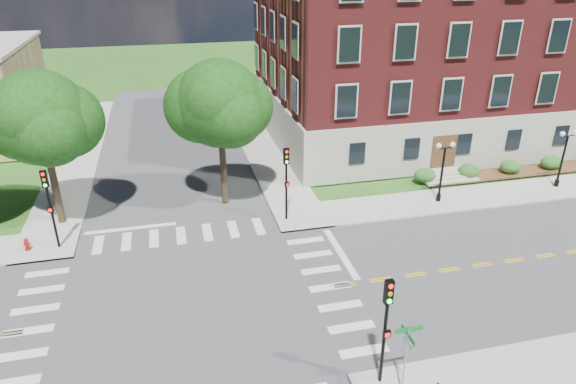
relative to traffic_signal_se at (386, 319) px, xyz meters
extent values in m
plane|color=#2D5618|center=(-7.16, 6.63, -3.19)|extent=(160.00, 160.00, 0.00)
cube|color=#3D3D3F|center=(-7.16, 6.63, -3.18)|extent=(90.00, 12.00, 0.01)
cube|color=#3D3D3F|center=(-7.16, 6.63, -3.18)|extent=(12.00, 90.00, 0.01)
cube|color=#9E9B93|center=(15.84, 14.38, -3.13)|extent=(34.00, 3.50, 0.12)
cube|color=#9E9B93|center=(0.59, 29.63, -3.13)|extent=(3.50, 34.00, 0.12)
cube|color=#9E9B93|center=(-14.91, 29.63, -3.13)|extent=(3.50, 34.00, 0.12)
cube|color=silver|center=(1.64, 9.63, -3.19)|extent=(0.40, 5.50, 0.00)
cube|color=#AAA496|center=(16.84, 28.63, -0.97)|extent=(30.00, 20.00, 4.20)
cube|color=maroon|center=(16.84, 28.63, 7.03)|extent=(29.55, 19.70, 11.80)
cube|color=#472D19|center=(12.84, 18.59, -1.37)|extent=(2.00, 0.10, 2.80)
cylinder|color=black|center=(-14.39, 17.18, -1.05)|extent=(0.44, 0.44, 4.03)
sphere|color=#11350E|center=(-14.39, 17.18, 3.76)|extent=(5.59, 5.59, 5.59)
cylinder|color=black|center=(-3.96, 17.69, -1.03)|extent=(0.44, 0.44, 4.06)
sphere|color=#11350E|center=(-3.96, 17.69, 3.80)|extent=(5.60, 5.60, 5.60)
cylinder|color=black|center=(0.00, 0.02, -1.17)|extent=(0.14, 0.14, 3.80)
cube|color=black|center=(0.00, 0.02, 1.23)|extent=(0.33, 0.24, 1.00)
cylinder|color=red|center=(0.00, -0.11, 1.56)|extent=(0.18, 0.06, 0.18)
cylinder|color=orange|center=(0.00, -0.11, 1.23)|extent=(0.18, 0.06, 0.18)
cylinder|color=#19E533|center=(0.00, -0.11, 0.90)|extent=(0.18, 0.06, 0.18)
cube|color=black|center=(0.00, -0.16, -0.57)|extent=(0.31, 0.14, 0.30)
cylinder|color=black|center=(-0.47, 14.21, -1.17)|extent=(0.14, 0.14, 3.80)
cube|color=black|center=(-0.47, 14.21, 1.23)|extent=(0.37, 0.31, 1.00)
cylinder|color=red|center=(-0.47, 14.08, 1.56)|extent=(0.19, 0.10, 0.18)
cylinder|color=orange|center=(-0.47, 14.08, 1.23)|extent=(0.19, 0.10, 0.18)
cylinder|color=#19E533|center=(-0.47, 14.08, 0.90)|extent=(0.19, 0.10, 0.18)
cube|color=black|center=(-0.47, 14.03, -0.57)|extent=(0.32, 0.21, 0.30)
cylinder|color=black|center=(-14.10, 13.95, -1.17)|extent=(0.14, 0.14, 3.80)
cube|color=black|center=(-14.10, 13.95, 1.23)|extent=(0.36, 0.28, 1.00)
cylinder|color=red|center=(-14.10, 13.82, 1.56)|extent=(0.19, 0.09, 0.18)
cylinder|color=orange|center=(-14.10, 13.82, 1.23)|extent=(0.19, 0.09, 0.18)
cylinder|color=#19E533|center=(-14.10, 13.82, 0.90)|extent=(0.19, 0.09, 0.18)
cube|color=black|center=(-14.10, 13.77, -0.57)|extent=(0.32, 0.18, 0.30)
cylinder|color=black|center=(10.30, 14.32, -2.82)|extent=(0.32, 0.32, 0.50)
cylinder|color=black|center=(10.30, 14.32, -1.17)|extent=(0.16, 0.16, 3.80)
cube|color=black|center=(10.30, 14.32, 0.78)|extent=(1.00, 0.06, 0.06)
sphere|color=white|center=(9.80, 14.32, 0.98)|extent=(0.36, 0.36, 0.36)
sphere|color=white|center=(10.80, 14.32, 0.98)|extent=(0.36, 0.36, 0.36)
cylinder|color=black|center=(19.89, 14.52, -2.82)|extent=(0.32, 0.32, 0.50)
cylinder|color=black|center=(19.89, 14.52, -1.17)|extent=(0.16, 0.16, 3.80)
cube|color=black|center=(19.89, 14.52, 0.78)|extent=(1.00, 0.06, 0.06)
sphere|color=white|center=(19.39, 14.52, 0.98)|extent=(0.36, 0.36, 0.36)
sphere|color=white|center=(20.39, 14.52, 0.98)|extent=(0.36, 0.36, 0.36)
cylinder|color=gray|center=(0.61, -0.66, -1.52)|extent=(0.07, 0.07, 3.10)
cube|color=#0C6624|center=(0.61, -0.66, -0.07)|extent=(1.10, 0.03, 0.20)
cube|color=#0C6624|center=(0.61, -0.66, -0.32)|extent=(0.03, 1.10, 0.20)
cube|color=silver|center=(0.66, -0.66, -0.77)|extent=(0.03, 0.75, 0.25)
cylinder|color=#950C0B|center=(-15.79, 14.00, -3.02)|extent=(0.32, 0.32, 0.10)
cylinder|color=#950C0B|center=(-15.79, 14.00, -2.77)|extent=(0.22, 0.22, 0.60)
sphere|color=#950C0B|center=(-15.79, 14.00, -2.44)|extent=(0.24, 0.24, 0.24)
cylinder|color=#950C0B|center=(-15.79, 14.00, -2.69)|extent=(0.35, 0.12, 0.12)
cylinder|color=#950C0B|center=(-15.79, 14.00, -2.69)|extent=(0.12, 0.35, 0.12)
camera|label=1|loc=(-7.17, -14.05, 12.47)|focal=32.00mm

